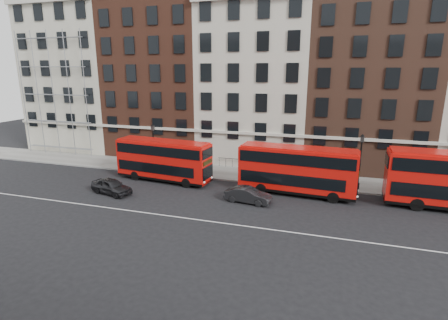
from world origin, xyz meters
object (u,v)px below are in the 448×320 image
(bus_b, at_px, (163,159))
(car_front, at_px, (248,195))
(car_rear, at_px, (111,186))
(bus_c, at_px, (297,169))

(bus_b, height_order, car_front, bus_b)
(bus_b, height_order, car_rear, bus_b)
(bus_c, xyz_separation_m, car_rear, (-16.26, -5.03, -1.66))
(car_rear, height_order, car_front, car_rear)
(bus_b, bearing_deg, bus_c, 6.26)
(car_front, bearing_deg, car_rear, 103.78)
(bus_b, xyz_separation_m, bus_c, (13.45, -0.00, 0.11))
(bus_b, distance_m, car_rear, 5.97)
(bus_c, distance_m, car_front, 5.29)
(bus_c, relative_size, car_rear, 2.55)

